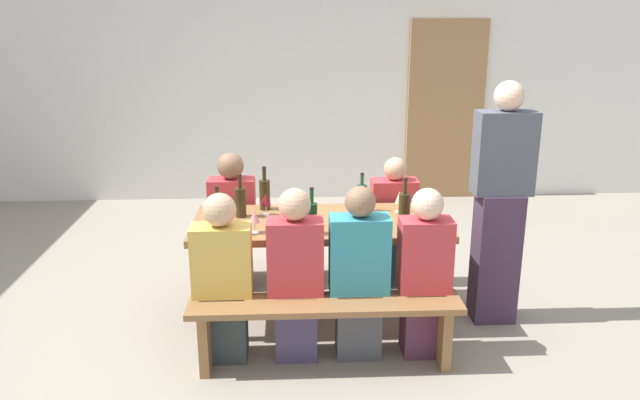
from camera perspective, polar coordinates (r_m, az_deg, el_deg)
ground_plane at (r=4.76m, az=0.00°, el=-10.42°), size 24.00×24.00×0.00m
back_wall at (r=7.47m, az=-1.21°, el=12.33°), size 14.00×0.20×3.20m
wooden_door at (r=7.61m, az=11.32°, el=7.93°), size 0.90×0.06×2.10m
tasting_table at (r=4.50m, az=0.00°, el=-2.87°), size 1.80×0.79×0.75m
bench_near at (r=3.99m, az=0.49°, el=-10.53°), size 1.70×0.30×0.45m
bench_far at (r=5.26m, az=-0.36°, el=-3.58°), size 1.70×0.30×0.45m
wine_bottle_0 at (r=4.18m, az=-9.21°, el=-1.62°), size 0.07×0.07×0.34m
wine_bottle_1 at (r=4.65m, az=3.80°, el=0.26°), size 0.07×0.07×0.29m
wine_bottle_2 at (r=4.33m, az=7.65°, el=-0.84°), size 0.08×0.08×0.35m
wine_bottle_3 at (r=4.70m, az=-5.04°, el=0.57°), size 0.08×0.08×0.33m
wine_bottle_4 at (r=4.55m, az=-7.22°, el=-0.12°), size 0.08×0.08×0.32m
wine_bottle_5 at (r=4.16m, az=-0.76°, el=-1.60°), size 0.08×0.08×0.32m
wine_glass_0 at (r=4.18m, az=-2.39°, el=-1.67°), size 0.07×0.07×0.15m
wine_glass_1 at (r=4.66m, az=7.21°, el=0.18°), size 0.06×0.06×0.16m
wine_glass_2 at (r=4.21m, az=-5.98°, el=-1.62°), size 0.07×0.07×0.15m
wine_glass_3 at (r=4.56m, az=-4.95°, el=0.03°), size 0.08×0.08×0.17m
wine_glass_4 at (r=4.15m, az=4.57°, el=-1.71°), size 0.08×0.08×0.16m
seated_guest_near_0 at (r=4.06m, az=-8.81°, el=-7.32°), size 0.38×0.24×1.11m
seated_guest_near_1 at (r=4.03m, az=-2.25°, el=-7.10°), size 0.35×0.24×1.14m
seated_guest_near_2 at (r=4.06m, az=3.55°, el=-7.02°), size 0.38×0.24×1.15m
seated_guest_near_3 at (r=4.12m, az=9.41°, el=-6.82°), size 0.33×0.24×1.13m
seated_guest_far_0 at (r=5.07m, az=-7.91°, el=-2.23°), size 0.37×0.24×1.13m
seated_guest_far_1 at (r=5.13m, az=6.66°, el=-2.37°), size 0.37×0.24×1.08m
standing_host at (r=4.59m, az=15.98°, el=-0.78°), size 0.40×0.24×1.74m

